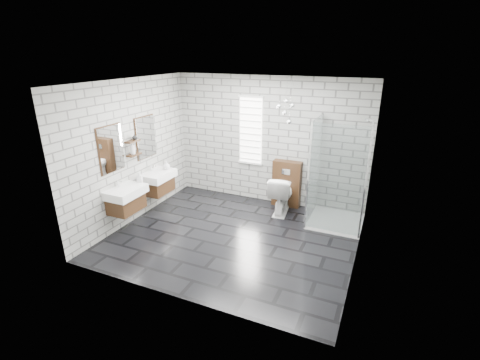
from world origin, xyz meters
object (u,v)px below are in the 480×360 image
Objects in this scene: vanity_right at (157,176)px; toilet at (281,194)px; vanity_left at (124,193)px; shower_enclosure at (331,200)px; cistern_panel at (287,184)px.

toilet is (2.38, 0.93, -0.36)m from vanity_right.
vanity_left is 0.96m from vanity_right.
shower_enclosure is at bearing 165.60° from toilet.
vanity_left is at bearing -136.56° from cistern_panel.
vanity_right is 2.72m from cistern_panel.
vanity_left and vanity_right have the same top height.
vanity_right reaches higher than toilet.
toilet is at bearing 171.87° from shower_enclosure.
vanity_right is 3.51m from shower_enclosure.
vanity_left is at bearing 32.09° from toilet.
vanity_left is 1.96× the size of toilet.
vanity_left is at bearing -90.00° from vanity_right.
shower_enclosure reaches higher than cistern_panel.
cistern_panel reaches higher than toilet.
vanity_right is at bearing -151.43° from cistern_panel.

